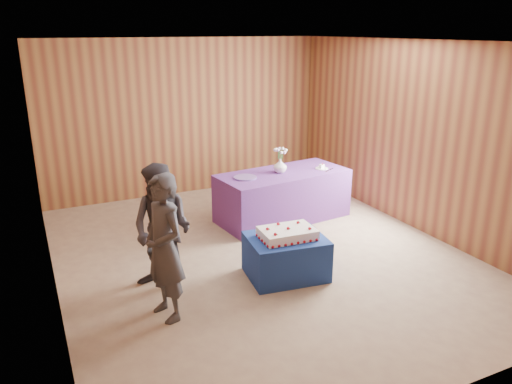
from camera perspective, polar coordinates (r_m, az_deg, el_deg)
ground at (r=6.61m, az=0.50°, el=-7.22°), size 6.00×6.00×0.00m
room_shell at (r=6.06m, az=0.55°, el=8.35°), size 5.04×6.04×2.72m
cake_table at (r=6.01m, az=3.44°, el=-7.39°), size 0.98×0.81×0.50m
serving_table at (r=7.72m, az=3.06°, el=-0.43°), size 2.09×1.12×0.75m
sheet_cake at (r=5.87m, az=3.59°, el=-4.73°), size 0.69×0.50×0.15m
vase at (r=7.58m, az=2.78°, el=3.01°), size 0.21×0.21×0.21m
flower_spray at (r=7.52m, az=2.80°, el=4.78°), size 0.21×0.20×0.16m
platter at (r=7.31m, az=-1.25°, el=1.68°), size 0.41×0.41×0.02m
plate at (r=7.87m, az=7.52°, el=2.70°), size 0.26×0.26×0.01m
cake_slice at (r=7.86m, az=7.54°, el=2.95°), size 0.08×0.07×0.08m
knife at (r=7.81m, az=8.41°, el=2.50°), size 0.24×0.14×0.00m
guest_left at (r=5.06m, az=-10.44°, el=-6.33°), size 0.49×0.63×1.53m
guest_right at (r=5.60m, az=-10.67°, el=-4.20°), size 0.90×0.90×1.47m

